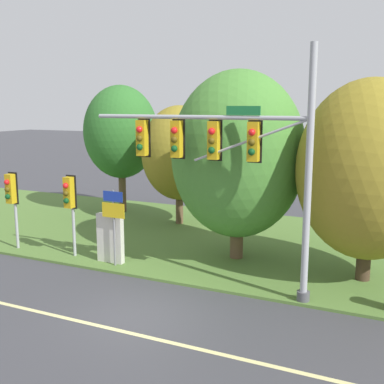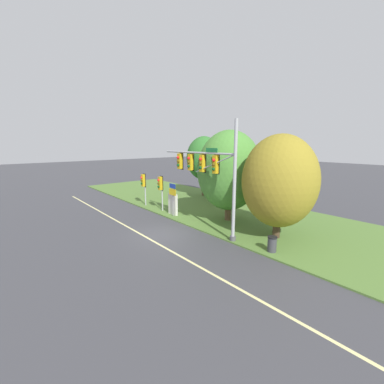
{
  "view_description": "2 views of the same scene",
  "coord_description": "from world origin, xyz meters",
  "px_view_note": "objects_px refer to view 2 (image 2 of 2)",
  "views": [
    {
      "loc": [
        7.1,
        -11.5,
        6.12
      ],
      "look_at": [
        0.09,
        3.46,
        3.11
      ],
      "focal_mm": 45.0,
      "sensor_mm": 36.0,
      "label": 1
    },
    {
      "loc": [
        14.84,
        -9.49,
        6.44
      ],
      "look_at": [
        -0.34,
        3.08,
        2.63
      ],
      "focal_mm": 24.0,
      "sensor_mm": 36.0,
      "label": 2
    }
  ],
  "objects_px": {
    "tree_nearest_road": "(204,158)",
    "tree_behind_signpost": "(229,171)",
    "tree_left_of_mast": "(223,169)",
    "info_kiosk": "(173,204)",
    "trash_bin": "(272,244)",
    "pedestrian_signal_further_along": "(161,186)",
    "pedestrian_signal_near_kerb": "(144,182)",
    "traffic_signal_mast": "(208,169)",
    "tree_mid_verge": "(279,181)",
    "route_sign_post": "(173,194)"
  },
  "relations": [
    {
      "from": "tree_nearest_road",
      "to": "tree_behind_signpost",
      "type": "xyz_separation_m",
      "value": [
        8.76,
        -5.21,
        -0.38
      ]
    },
    {
      "from": "tree_left_of_mast",
      "to": "info_kiosk",
      "type": "distance_m",
      "value": 7.2
    },
    {
      "from": "tree_nearest_road",
      "to": "trash_bin",
      "type": "xyz_separation_m",
      "value": [
        14.77,
        -7.93,
        -4.02
      ]
    },
    {
      "from": "trash_bin",
      "to": "tree_behind_signpost",
      "type": "bearing_deg",
      "value": 155.59
    },
    {
      "from": "tree_nearest_road",
      "to": "pedestrian_signal_further_along",
      "type": "bearing_deg",
      "value": -70.74
    },
    {
      "from": "tree_nearest_road",
      "to": "tree_left_of_mast",
      "type": "distance_m",
      "value": 4.42
    },
    {
      "from": "pedestrian_signal_near_kerb",
      "to": "trash_bin",
      "type": "relative_size",
      "value": 3.51
    },
    {
      "from": "pedestrian_signal_further_along",
      "to": "tree_left_of_mast",
      "type": "distance_m",
      "value": 7.05
    },
    {
      "from": "pedestrian_signal_further_along",
      "to": "tree_left_of_mast",
      "type": "xyz_separation_m",
      "value": [
        1.42,
        6.8,
        1.2
      ]
    },
    {
      "from": "traffic_signal_mast",
      "to": "info_kiosk",
      "type": "bearing_deg",
      "value": 173.44
    },
    {
      "from": "tree_mid_verge",
      "to": "trash_bin",
      "type": "bearing_deg",
      "value": -62.76
    },
    {
      "from": "pedestrian_signal_further_along",
      "to": "trash_bin",
      "type": "distance_m",
      "value": 12.16
    },
    {
      "from": "route_sign_post",
      "to": "trash_bin",
      "type": "height_order",
      "value": "route_sign_post"
    },
    {
      "from": "info_kiosk",
      "to": "tree_behind_signpost",
      "type": "bearing_deg",
      "value": 31.58
    },
    {
      "from": "pedestrian_signal_near_kerb",
      "to": "info_kiosk",
      "type": "distance_m",
      "value": 4.88
    },
    {
      "from": "tree_left_of_mast",
      "to": "trash_bin",
      "type": "height_order",
      "value": "tree_left_of_mast"
    },
    {
      "from": "tree_left_of_mast",
      "to": "tree_behind_signpost",
      "type": "xyz_separation_m",
      "value": [
        4.58,
        -4.08,
        0.5
      ]
    },
    {
      "from": "traffic_signal_mast",
      "to": "info_kiosk",
      "type": "xyz_separation_m",
      "value": [
        -5.12,
        0.59,
        -3.57
      ]
    },
    {
      "from": "route_sign_post",
      "to": "info_kiosk",
      "type": "bearing_deg",
      "value": 143.4
    },
    {
      "from": "pedestrian_signal_further_along",
      "to": "trash_bin",
      "type": "height_order",
      "value": "pedestrian_signal_further_along"
    },
    {
      "from": "pedestrian_signal_further_along",
      "to": "trash_bin",
      "type": "bearing_deg",
      "value": -0.05
    },
    {
      "from": "tree_mid_verge",
      "to": "tree_behind_signpost",
      "type": "bearing_deg",
      "value": 174.64
    },
    {
      "from": "traffic_signal_mast",
      "to": "info_kiosk",
      "type": "distance_m",
      "value": 6.27
    },
    {
      "from": "pedestrian_signal_further_along",
      "to": "tree_mid_verge",
      "type": "bearing_deg",
      "value": 11.79
    },
    {
      "from": "info_kiosk",
      "to": "tree_nearest_road",
      "type": "bearing_deg",
      "value": 120.22
    },
    {
      "from": "tree_mid_verge",
      "to": "pedestrian_signal_further_along",
      "type": "bearing_deg",
      "value": -168.21
    },
    {
      "from": "tree_left_of_mast",
      "to": "route_sign_post",
      "type": "bearing_deg",
      "value": -84.02
    },
    {
      "from": "traffic_signal_mast",
      "to": "tree_nearest_road",
      "type": "height_order",
      "value": "traffic_signal_mast"
    },
    {
      "from": "info_kiosk",
      "to": "trash_bin",
      "type": "distance_m",
      "value": 10.23
    },
    {
      "from": "traffic_signal_mast",
      "to": "tree_nearest_road",
      "type": "bearing_deg",
      "value": 139.04
    },
    {
      "from": "pedestrian_signal_near_kerb",
      "to": "tree_nearest_road",
      "type": "xyz_separation_m",
      "value": [
        0.1,
        8.11,
        2.11
      ]
    },
    {
      "from": "pedestrian_signal_further_along",
      "to": "trash_bin",
      "type": "relative_size",
      "value": 3.55
    },
    {
      "from": "pedestrian_signal_further_along",
      "to": "tree_behind_signpost",
      "type": "bearing_deg",
      "value": 24.36
    },
    {
      "from": "pedestrian_signal_near_kerb",
      "to": "tree_behind_signpost",
      "type": "xyz_separation_m",
      "value": [
        8.87,
        2.9,
        1.73
      ]
    },
    {
      "from": "pedestrian_signal_further_along",
      "to": "info_kiosk",
      "type": "relative_size",
      "value": 1.74
    },
    {
      "from": "route_sign_post",
      "to": "tree_left_of_mast",
      "type": "distance_m",
      "value": 7.18
    },
    {
      "from": "tree_mid_verge",
      "to": "info_kiosk",
      "type": "relative_size",
      "value": 3.64
    },
    {
      "from": "tree_left_of_mast",
      "to": "trash_bin",
      "type": "distance_m",
      "value": 12.97
    },
    {
      "from": "pedestrian_signal_near_kerb",
      "to": "route_sign_post",
      "type": "relative_size",
      "value": 1.12
    },
    {
      "from": "pedestrian_signal_near_kerb",
      "to": "route_sign_post",
      "type": "distance_m",
      "value": 5.03
    },
    {
      "from": "route_sign_post",
      "to": "tree_mid_verge",
      "type": "distance_m",
      "value": 9.21
    },
    {
      "from": "tree_mid_verge",
      "to": "tree_nearest_road",
      "type": "bearing_deg",
      "value": 157.4
    },
    {
      "from": "tree_left_of_mast",
      "to": "tree_mid_verge",
      "type": "xyz_separation_m",
      "value": [
        9.41,
        -4.54,
        0.24
      ]
    },
    {
      "from": "traffic_signal_mast",
      "to": "pedestrian_signal_further_along",
      "type": "relative_size",
      "value": 2.36
    },
    {
      "from": "tree_nearest_road",
      "to": "pedestrian_signal_near_kerb",
      "type": "bearing_deg",
      "value": -90.73
    },
    {
      "from": "route_sign_post",
      "to": "info_kiosk",
      "type": "height_order",
      "value": "route_sign_post"
    },
    {
      "from": "tree_behind_signpost",
      "to": "trash_bin",
      "type": "height_order",
      "value": "tree_behind_signpost"
    },
    {
      "from": "pedestrian_signal_near_kerb",
      "to": "tree_left_of_mast",
      "type": "bearing_deg",
      "value": 58.44
    },
    {
      "from": "pedestrian_signal_near_kerb",
      "to": "tree_behind_signpost",
      "type": "height_order",
      "value": "tree_behind_signpost"
    },
    {
      "from": "tree_nearest_road",
      "to": "info_kiosk",
      "type": "height_order",
      "value": "tree_nearest_road"
    }
  ]
}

